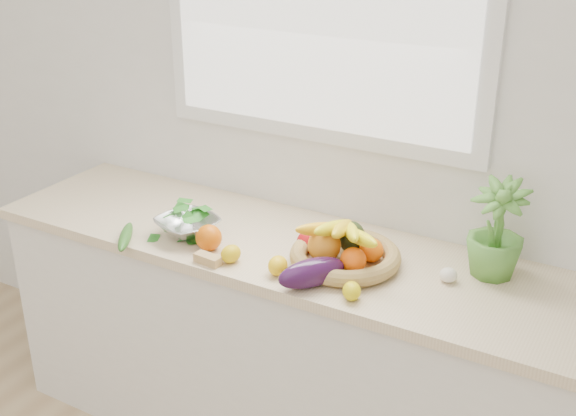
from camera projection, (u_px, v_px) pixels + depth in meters
The scene contains 18 objects.
back_wall at pixel (319, 101), 2.67m from camera, with size 4.50×0.02×2.70m, color white.
counter_cabinet at pixel (279, 349), 2.80m from camera, with size 2.20×0.58×0.86m, color silver.
countertop at pixel (279, 246), 2.62m from camera, with size 2.24×0.62×0.04m, color beige.
orange_loose at pixel (209, 238), 2.53m from camera, with size 0.09×0.09×0.09m, color #D55A06.
lemon_a at pixel (278, 265), 2.38m from camera, with size 0.06×0.08×0.06m, color yellow.
lemon_b at pixel (231, 254), 2.45m from camera, with size 0.06×0.08×0.06m, color gold.
lemon_c at pixel (352, 291), 2.23m from camera, with size 0.06×0.07×0.06m, color yellow.
apple at pixel (308, 242), 2.51m from camera, with size 0.08×0.08×0.08m, color #B00E12.
ginger at pixel (208, 259), 2.45m from camera, with size 0.10×0.04×0.03m, color tan.
garlic_a at pixel (357, 275), 2.34m from camera, with size 0.05×0.05×0.04m, color white.
garlic_b at pixel (448, 275), 2.33m from camera, with size 0.06×0.06×0.05m, color silver.
garlic_c at pixel (333, 266), 2.39m from camera, with size 0.06×0.06×0.05m, color beige.
eggplant at pixel (312, 273), 2.30m from camera, with size 0.09×0.24×0.09m, color #2D0E35.
cucumber at pixel (125, 237), 2.60m from camera, with size 0.04×0.23×0.04m, color #23591A.
radish at pixel (126, 237), 2.61m from camera, with size 0.03×0.03×0.03m, color red.
potted_herb at pixel (497, 229), 2.32m from camera, with size 0.19×0.19×0.34m, color #509034.
fruit_basket at pixel (344, 250), 2.43m from camera, with size 0.45×0.45×0.19m.
colander_with_spinach at pixel (187, 221), 2.63m from camera, with size 0.27×0.27×0.12m.
Camera 1 is at (1.19, -0.06, 2.07)m, focal length 45.00 mm.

